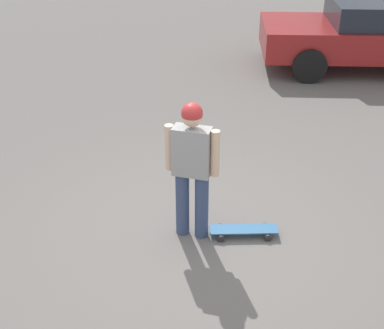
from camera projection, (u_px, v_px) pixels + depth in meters
name	position (u px, v px, depth m)	size (l,w,h in m)	color
ground_plane	(192.00, 233.00, 6.01)	(220.00, 220.00, 0.00)	slate
person	(192.00, 163.00, 5.58)	(0.33, 0.55, 1.58)	#38476B
skateboard	(244.00, 230.00, 5.95)	(0.62, 0.71, 0.09)	#336693
car_parked_near	(375.00, 33.00, 10.74)	(4.04, 4.72, 1.37)	maroon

